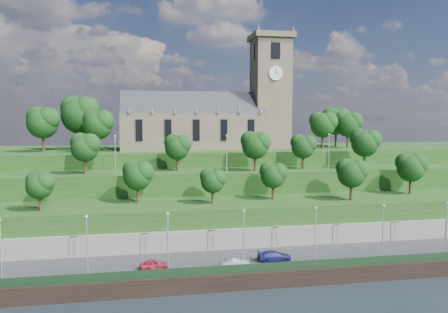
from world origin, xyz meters
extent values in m
plane|color=black|center=(0.00, 0.00, 0.00)|extent=(320.00, 320.00, 0.00)
cube|color=#2D2D30|center=(0.00, 6.00, 1.00)|extent=(160.00, 12.00, 2.00)
cube|color=black|center=(0.00, -0.05, 1.10)|extent=(160.00, 0.50, 2.20)
cube|color=#17341A|center=(0.00, 0.60, 2.60)|extent=(160.00, 0.10, 1.20)
cube|color=slate|center=(0.00, 12.00, 2.50)|extent=(160.00, 2.00, 5.00)
cube|color=slate|center=(-25.00, 11.20, 2.50)|extent=(1.20, 0.60, 5.00)
cube|color=slate|center=(-15.00, 11.20, 2.50)|extent=(1.20, 0.60, 5.00)
cube|color=slate|center=(-5.00, 11.20, 2.50)|extent=(1.20, 0.60, 5.00)
cube|color=slate|center=(5.00, 11.20, 2.50)|extent=(1.20, 0.60, 5.00)
cube|color=slate|center=(15.00, 11.20, 2.50)|extent=(1.20, 0.60, 5.00)
cube|color=slate|center=(25.00, 11.20, 2.50)|extent=(1.20, 0.60, 5.00)
cube|color=slate|center=(35.00, 11.20, 2.50)|extent=(1.20, 0.60, 5.00)
cube|color=#1B3F15|center=(0.00, 18.00, 4.00)|extent=(160.00, 12.00, 8.00)
cube|color=#1B3F15|center=(0.00, 29.00, 6.00)|extent=(160.00, 10.00, 12.00)
cube|color=#1B3F15|center=(0.00, 50.00, 7.50)|extent=(160.00, 32.00, 15.00)
cube|color=brown|center=(-4.00, 46.00, 19.00)|extent=(32.00, 12.00, 8.00)
cube|color=#26292F|center=(-4.00, 46.00, 23.00)|extent=(32.00, 10.18, 10.18)
cone|color=brown|center=(-18.00, 40.00, 23.90)|extent=(0.70, 0.70, 1.80)
cone|color=brown|center=(-13.33, 40.00, 23.90)|extent=(0.70, 0.70, 1.80)
cone|color=brown|center=(-8.67, 40.00, 23.90)|extent=(0.70, 0.70, 1.80)
cone|color=brown|center=(-4.00, 40.00, 23.90)|extent=(0.70, 0.70, 1.80)
cone|color=brown|center=(0.67, 40.00, 23.90)|extent=(0.70, 0.70, 1.80)
cone|color=brown|center=(5.33, 40.00, 23.90)|extent=(0.70, 0.70, 1.80)
cone|color=brown|center=(10.00, 40.00, 23.90)|extent=(0.70, 0.70, 1.80)
cube|color=black|center=(-16.00, 39.92, 19.50)|extent=(1.40, 0.25, 4.50)
cube|color=black|center=(-10.00, 39.92, 19.50)|extent=(1.40, 0.25, 4.50)
cube|color=black|center=(-4.00, 39.92, 19.50)|extent=(1.40, 0.25, 4.50)
cube|color=black|center=(2.00, 39.92, 19.50)|extent=(1.40, 0.25, 4.50)
cube|color=black|center=(8.00, 39.92, 19.50)|extent=(1.40, 0.25, 4.50)
cube|color=brown|center=(14.00, 46.00, 27.50)|extent=(8.00, 8.00, 25.00)
cube|color=brown|center=(14.00, 46.00, 40.60)|extent=(9.20, 9.20, 1.20)
cone|color=brown|center=(10.00, 42.00, 41.80)|extent=(0.80, 0.80, 1.60)
cone|color=brown|center=(10.00, 50.00, 41.80)|extent=(0.80, 0.80, 1.60)
cone|color=brown|center=(18.00, 42.00, 41.80)|extent=(0.80, 0.80, 1.60)
cone|color=brown|center=(18.00, 50.00, 41.80)|extent=(0.80, 0.80, 1.60)
cube|color=black|center=(14.00, 41.92, 37.00)|extent=(2.00, 0.25, 3.50)
cube|color=black|center=(14.00, 50.08, 37.00)|extent=(2.00, 0.25, 3.50)
cube|color=black|center=(9.92, 46.00, 37.00)|extent=(0.25, 2.00, 3.50)
cube|color=black|center=(18.08, 46.00, 37.00)|extent=(0.25, 2.00, 3.50)
cylinder|color=white|center=(14.00, 41.88, 32.00)|extent=(3.20, 0.30, 3.20)
cylinder|color=white|center=(18.12, 46.00, 32.00)|extent=(0.30, 3.20, 3.20)
cube|color=black|center=(14.00, 41.70, 32.50)|extent=(0.12, 0.05, 1.10)
cube|color=black|center=(14.40, 41.70, 32.00)|extent=(0.80, 0.05, 0.12)
cylinder|color=#302212|center=(-30.45, 16.00, 9.30)|extent=(0.48, 0.48, 2.60)
sphere|color=black|center=(-30.45, 16.00, 11.82)|extent=(4.05, 4.05, 4.05)
sphere|color=black|center=(-29.64, 15.59, 12.43)|extent=(3.04, 3.04, 3.04)
sphere|color=black|center=(-31.16, 16.51, 12.63)|extent=(2.84, 2.84, 2.84)
cylinder|color=#302212|center=(-16.07, 20.00, 9.52)|extent=(0.49, 0.49, 3.03)
sphere|color=black|center=(-16.07, 20.00, 12.45)|extent=(4.71, 4.71, 4.71)
sphere|color=black|center=(-15.13, 19.53, 13.15)|extent=(3.54, 3.54, 3.54)
sphere|color=black|center=(-16.90, 20.59, 13.39)|extent=(3.30, 3.30, 3.30)
cylinder|color=#302212|center=(-3.99, 17.00, 9.25)|extent=(0.47, 0.47, 2.51)
sphere|color=black|center=(-3.99, 17.00, 11.68)|extent=(3.90, 3.90, 3.90)
sphere|color=black|center=(-3.21, 16.61, 12.26)|extent=(2.93, 2.93, 2.93)
sphere|color=black|center=(-4.67, 17.49, 12.46)|extent=(2.73, 2.73, 2.73)
cylinder|color=#302212|center=(6.84, 19.00, 9.38)|extent=(0.48, 0.48, 2.77)
sphere|color=black|center=(6.84, 19.00, 12.06)|extent=(4.31, 4.31, 4.31)
sphere|color=black|center=(7.70, 18.57, 12.71)|extent=(3.23, 3.23, 3.23)
sphere|color=black|center=(6.09, 19.54, 12.92)|extent=(3.02, 3.02, 3.02)
cylinder|color=#302212|center=(19.80, 16.00, 9.53)|extent=(0.50, 0.50, 3.06)
sphere|color=black|center=(19.80, 16.00, 12.49)|extent=(4.77, 4.77, 4.77)
sphere|color=black|center=(20.76, 15.52, 13.21)|extent=(3.57, 3.57, 3.57)
sphere|color=black|center=(18.97, 16.60, 13.45)|extent=(3.34, 3.34, 3.34)
cylinder|color=#302212|center=(33.54, 20.00, 9.62)|extent=(0.50, 0.50, 3.25)
sphere|color=black|center=(33.54, 20.00, 12.76)|extent=(5.05, 5.05, 5.05)
sphere|color=black|center=(34.55, 19.49, 13.52)|extent=(3.79, 3.79, 3.79)
sphere|color=black|center=(32.66, 20.63, 13.78)|extent=(3.54, 3.54, 3.54)
cylinder|color=#302212|center=(-25.41, 28.00, 13.60)|extent=(0.50, 0.50, 3.20)
sphere|color=black|center=(-25.41, 28.00, 16.69)|extent=(4.97, 4.97, 4.97)
sphere|color=black|center=(-24.42, 27.50, 17.43)|extent=(3.73, 3.73, 3.73)
sphere|color=black|center=(-26.28, 28.62, 17.68)|extent=(3.48, 3.48, 3.48)
cylinder|color=#302212|center=(-8.80, 30.00, 13.51)|extent=(0.49, 0.49, 3.02)
sphere|color=black|center=(-8.80, 30.00, 16.43)|extent=(4.70, 4.70, 4.70)
sphere|color=black|center=(-7.86, 29.53, 17.13)|extent=(3.52, 3.52, 3.52)
sphere|color=black|center=(-9.62, 30.59, 17.37)|extent=(3.29, 3.29, 3.29)
cylinder|color=#302212|center=(5.64, 27.00, 13.63)|extent=(0.50, 0.50, 3.25)
sphere|color=black|center=(5.64, 27.00, 16.77)|extent=(5.06, 5.06, 5.06)
sphere|color=black|center=(6.65, 26.49, 17.53)|extent=(3.80, 3.80, 3.80)
sphere|color=black|center=(4.75, 27.63, 17.79)|extent=(3.54, 3.54, 3.54)
cylinder|color=#302212|center=(15.88, 29.00, 13.47)|extent=(0.49, 0.49, 2.93)
sphere|color=black|center=(15.88, 29.00, 16.30)|extent=(4.56, 4.56, 4.56)
sphere|color=black|center=(16.79, 28.54, 16.99)|extent=(3.42, 3.42, 3.42)
sphere|color=black|center=(15.08, 29.57, 17.22)|extent=(3.19, 3.19, 3.19)
cylinder|color=#302212|center=(27.95, 27.00, 13.72)|extent=(0.51, 0.51, 3.43)
sphere|color=black|center=(27.95, 27.00, 17.03)|extent=(5.34, 5.34, 5.34)
sphere|color=black|center=(29.02, 26.47, 17.83)|extent=(4.00, 4.00, 4.00)
sphere|color=black|center=(27.02, 27.67, 18.10)|extent=(3.74, 3.74, 3.74)
cylinder|color=#302212|center=(-35.48, 42.00, 17.04)|extent=(0.54, 0.54, 4.07)
sphere|color=black|center=(-35.48, 42.00, 20.97)|extent=(6.33, 6.33, 6.33)
sphere|color=black|center=(-34.21, 41.37, 21.92)|extent=(4.75, 4.75, 4.75)
sphere|color=black|center=(-36.58, 42.79, 22.24)|extent=(4.43, 4.43, 4.43)
cylinder|color=#302212|center=(-29.00, 48.00, 17.59)|extent=(0.59, 0.59, 5.17)
sphere|color=black|center=(-29.00, 48.00, 22.59)|extent=(8.05, 8.05, 8.05)
sphere|color=black|center=(-27.39, 47.20, 23.79)|extent=(6.03, 6.03, 6.03)
sphere|color=black|center=(-30.41, 49.01, 24.19)|extent=(5.63, 5.63, 5.63)
cylinder|color=#302212|center=(-24.35, 40.00, 16.90)|extent=(0.53, 0.53, 3.79)
sphere|color=black|center=(-24.35, 40.00, 20.56)|extent=(5.90, 5.90, 5.90)
sphere|color=black|center=(-23.17, 39.41, 21.44)|extent=(4.42, 4.42, 4.42)
sphere|color=black|center=(-25.38, 40.74, 21.74)|extent=(4.13, 4.13, 4.13)
cylinder|color=#302212|center=(25.42, 42.00, 16.84)|extent=(0.52, 0.52, 3.68)
sphere|color=black|center=(25.42, 42.00, 20.40)|extent=(5.73, 5.73, 5.73)
sphere|color=black|center=(26.56, 41.43, 21.26)|extent=(4.29, 4.29, 4.29)
sphere|color=black|center=(24.41, 42.72, 21.54)|extent=(4.01, 4.01, 4.01)
cylinder|color=#302212|center=(32.27, 50.00, 17.09)|extent=(0.55, 0.55, 4.18)
sphere|color=black|center=(32.27, 50.00, 21.13)|extent=(6.50, 6.50, 6.50)
sphere|color=black|center=(33.57, 49.35, 22.10)|extent=(4.87, 4.87, 4.87)
sphere|color=black|center=(31.13, 50.81, 22.43)|extent=(4.55, 4.55, 4.55)
cylinder|color=#302212|center=(32.52, 44.00, 16.87)|extent=(0.53, 0.53, 3.74)
sphere|color=black|center=(32.52, 44.00, 20.48)|extent=(5.81, 5.81, 5.81)
sphere|color=black|center=(33.68, 43.42, 21.35)|extent=(4.36, 4.36, 4.36)
sphere|color=black|center=(31.50, 44.73, 21.64)|extent=(4.07, 4.07, 4.07)
cylinder|color=#B2B2B7|center=(-32.00, 2.50, 5.82)|extent=(0.16, 0.16, 7.65)
sphere|color=silver|center=(-32.00, 2.50, 9.77)|extent=(0.36, 0.36, 0.36)
cylinder|color=#B2B2B7|center=(-22.00, 2.50, 5.82)|extent=(0.16, 0.16, 7.65)
sphere|color=silver|center=(-22.00, 2.50, 9.77)|extent=(0.36, 0.36, 0.36)
cylinder|color=#B2B2B7|center=(-12.00, 2.50, 5.82)|extent=(0.16, 0.16, 7.65)
sphere|color=silver|center=(-12.00, 2.50, 9.77)|extent=(0.36, 0.36, 0.36)
cylinder|color=#B2B2B7|center=(-2.00, 2.50, 5.82)|extent=(0.16, 0.16, 7.65)
sphere|color=silver|center=(-2.00, 2.50, 9.77)|extent=(0.36, 0.36, 0.36)
cylinder|color=#B2B2B7|center=(8.00, 2.50, 5.82)|extent=(0.16, 0.16, 7.65)
sphere|color=silver|center=(8.00, 2.50, 9.77)|extent=(0.36, 0.36, 0.36)
cylinder|color=#B2B2B7|center=(18.00, 2.50, 5.82)|extent=(0.16, 0.16, 7.65)
sphere|color=silver|center=(18.00, 2.50, 9.77)|extent=(0.36, 0.36, 0.36)
cylinder|color=#B2B2B7|center=(28.00, 2.50, 5.82)|extent=(0.16, 0.16, 7.65)
sphere|color=silver|center=(28.00, 2.50, 9.77)|extent=(0.36, 0.36, 0.36)
cylinder|color=#B2B2B7|center=(-20.00, 26.00, 15.37)|extent=(0.16, 0.16, 6.73)
sphere|color=silver|center=(-20.00, 26.00, 18.85)|extent=(0.36, 0.36, 0.36)
cylinder|color=#B2B2B7|center=(0.00, 26.00, 15.37)|extent=(0.16, 0.16, 6.73)
sphere|color=silver|center=(0.00, 26.00, 18.85)|extent=(0.36, 0.36, 0.36)
cylinder|color=#B2B2B7|center=(20.00, 26.00, 15.37)|extent=(0.16, 0.16, 6.73)
sphere|color=silver|center=(20.00, 26.00, 18.85)|extent=(0.36, 0.36, 0.36)
imported|color=#A81C32|center=(-13.77, 4.18, 2.64)|extent=(3.94, 2.00, 1.29)
imported|color=#9FA0A4|center=(-3.13, 2.56, 2.65)|extent=(3.94, 1.38, 1.30)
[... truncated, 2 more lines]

